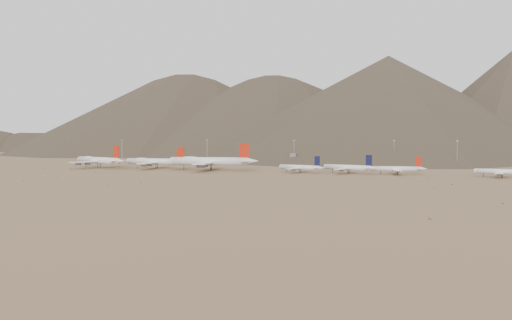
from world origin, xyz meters
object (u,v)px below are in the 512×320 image
(widebody_east, at_px, (210,161))
(control_tower, at_px, (294,160))
(widebody_centre, at_px, (156,161))
(narrowbody_a, at_px, (301,167))
(widebody_west, at_px, (99,160))
(narrowbody_b, at_px, (349,167))

(widebody_east, bearing_deg, control_tower, 53.73)
(widebody_centre, relative_size, narrowbody_a, 1.59)
(control_tower, bearing_deg, widebody_east, -116.69)
(widebody_west, relative_size, narrowbody_b, 1.50)
(widebody_centre, relative_size, widebody_east, 0.82)
(widebody_west, distance_m, control_tower, 189.33)
(widebody_centre, height_order, narrowbody_a, widebody_centre)
(narrowbody_a, height_order, control_tower, narrowbody_a)
(widebody_west, distance_m, widebody_east, 112.00)
(widebody_east, xyz_separation_m, narrowbody_a, (80.52, 0.11, -3.67))
(widebody_west, xyz_separation_m, control_tower, (160.47, 100.45, -1.88))
(narrowbody_a, bearing_deg, narrowbody_b, 22.08)
(widebody_centre, distance_m, widebody_east, 56.63)
(narrowbody_b, bearing_deg, widebody_east, -161.14)
(widebody_east, bearing_deg, narrowbody_b, -7.74)
(widebody_west, height_order, control_tower, widebody_west)
(narrowbody_a, bearing_deg, widebody_centre, -165.52)
(narrowbody_a, xyz_separation_m, narrowbody_b, (38.42, 3.72, 0.45))
(control_tower, bearing_deg, widebody_west, -147.95)
(widebody_centre, bearing_deg, widebody_east, -7.58)
(control_tower, bearing_deg, widebody_centre, -138.90)
(widebody_west, bearing_deg, widebody_east, 20.52)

